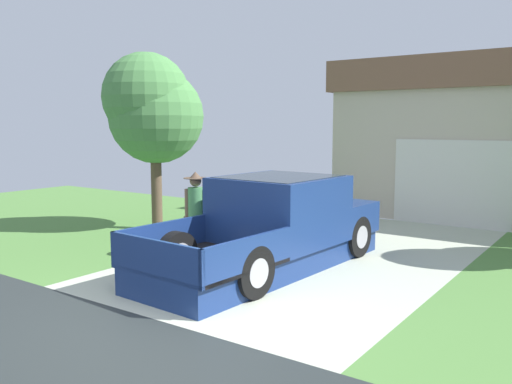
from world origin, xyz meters
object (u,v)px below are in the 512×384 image
(person_with_hat, at_px, (196,210))
(handbag, at_px, (192,255))
(pickup_truck, at_px, (278,225))
(front_yard_tree, at_px, (152,108))
(wheeled_trash_bin, at_px, (290,193))

(person_with_hat, relative_size, handbag, 4.10)
(pickup_truck, xyz_separation_m, handbag, (-1.45, -0.74, -0.61))
(handbag, distance_m, front_yard_tree, 4.50)
(wheeled_trash_bin, bearing_deg, front_yard_tree, -109.39)
(pickup_truck, relative_size, front_yard_tree, 1.23)
(handbag, xyz_separation_m, front_yard_tree, (-2.93, 1.90, 2.83))
(person_with_hat, distance_m, handbag, 0.87)
(wheeled_trash_bin, bearing_deg, handbag, -75.87)
(pickup_truck, relative_size, person_with_hat, 3.15)
(wheeled_trash_bin, bearing_deg, pickup_truck, -60.56)
(handbag, relative_size, wheeled_trash_bin, 0.38)
(person_with_hat, bearing_deg, pickup_truck, -8.57)
(person_with_hat, distance_m, front_yard_tree, 3.80)
(pickup_truck, relative_size, wheeled_trash_bin, 4.95)
(pickup_truck, height_order, handbag, pickup_truck)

